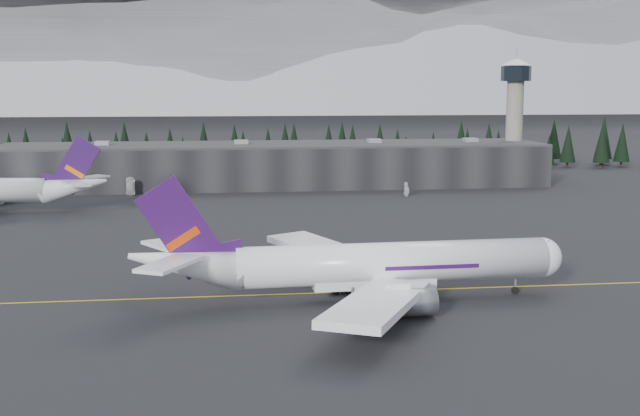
{
  "coord_description": "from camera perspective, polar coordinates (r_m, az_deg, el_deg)",
  "views": [
    {
      "loc": [
        -17.11,
        -112.91,
        29.36
      ],
      "look_at": [
        0.0,
        20.0,
        9.0
      ],
      "focal_mm": 45.0,
      "sensor_mm": 36.0,
      "label": 1
    }
  ],
  "objects": [
    {
      "name": "control_tower",
      "position": [
        257.98,
        13.69,
        7.07
      ],
      "size": [
        10.0,
        10.0,
        37.7
      ],
      "color": "gray",
      "rests_on": "ground"
    },
    {
      "name": "jet_main",
      "position": [
        110.53,
        2.55,
        -4.07
      ],
      "size": [
        61.01,
        56.28,
        17.93
      ],
      "rotation": [
        0.0,
        0.0,
        0.03
      ],
      "color": "white",
      "rests_on": "ground"
    },
    {
      "name": "treeline",
      "position": [
        276.3,
        -3.77,
        4.08
      ],
      "size": [
        360.0,
        20.0,
        15.0
      ],
      "primitive_type": "cube",
      "color": "black",
      "rests_on": "ground"
    },
    {
      "name": "taxiline",
      "position": [
        115.99,
        1.4,
        -6.02
      ],
      "size": [
        400.0,
        0.4,
        0.02
      ],
      "primitive_type": "cube",
      "color": "gold",
      "rests_on": "ground"
    },
    {
      "name": "gse_vehicle_a",
      "position": [
        223.4,
        -13.31,
        1.04
      ],
      "size": [
        3.08,
        5.37,
        1.41
      ],
      "primitive_type": "imported",
      "rotation": [
        0.0,
        0.0,
        0.15
      ],
      "color": "silver",
      "rests_on": "ground"
    },
    {
      "name": "mountain_ridge",
      "position": [
        1113.42,
        -6.5,
        7.07
      ],
      "size": [
        4400.0,
        900.0,
        420.0
      ],
      "primitive_type": null,
      "color": "white",
      "rests_on": "ground"
    },
    {
      "name": "gse_vehicle_b",
      "position": [
        217.19,
        6.18,
        1.0
      ],
      "size": [
        3.94,
        1.68,
        1.33
      ],
      "primitive_type": "imported",
      "rotation": [
        0.0,
        0.0,
        -1.54
      ],
      "color": "white",
      "rests_on": "ground"
    },
    {
      "name": "terminal",
      "position": [
        239.63,
        -3.21,
        3.1
      ],
      "size": [
        160.0,
        30.0,
        12.6
      ],
      "color": "black",
      "rests_on": "ground"
    },
    {
      "name": "ground",
      "position": [
        117.91,
        1.25,
        -5.78
      ],
      "size": [
        1400.0,
        1400.0,
        0.0
      ],
      "primitive_type": "plane",
      "color": "black",
      "rests_on": "ground"
    }
  ]
}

